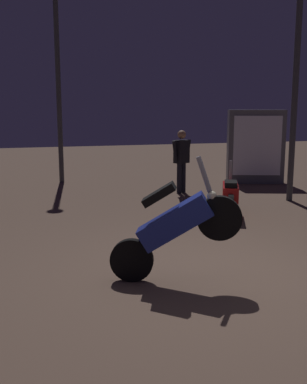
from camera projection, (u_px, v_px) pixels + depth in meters
ground_plane at (209, 272)px, 6.33m from camera, size 40.00×40.00×0.00m
motorcycle_blue_foreground at (175, 226)px, 5.83m from camera, size 1.58×0.69×1.63m
motorcycle_red_parked_right at (230, 195)px, 9.40m from camera, size 0.75×1.56×1.11m
person_bystander_far at (182, 156)px, 11.83m from camera, size 0.62×0.39×1.61m
streetlamp_near at (57, 60)px, 13.07m from camera, size 0.36×0.36×5.56m
streetlamp_far at (297, 57)px, 10.48m from camera, size 0.36×0.36×5.21m
kiosk_billboard at (256, 147)px, 13.42m from camera, size 1.68×0.97×2.10m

